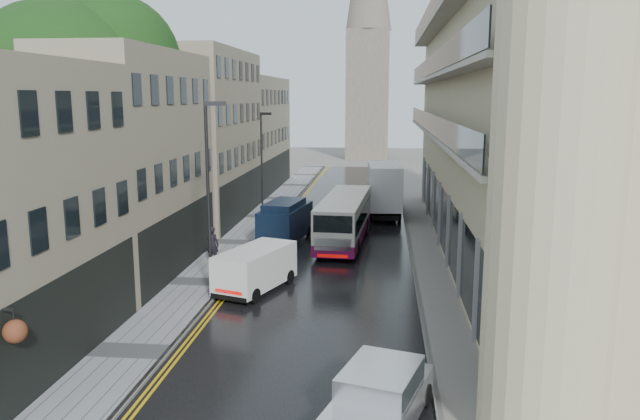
% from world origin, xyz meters
% --- Properties ---
extents(road, '(9.00, 85.00, 0.02)m').
position_xyz_m(road, '(0.00, 27.50, 0.01)').
color(road, black).
rests_on(road, ground).
extents(left_sidewalk, '(2.70, 85.00, 0.12)m').
position_xyz_m(left_sidewalk, '(-5.85, 27.50, 0.06)').
color(left_sidewalk, gray).
rests_on(left_sidewalk, ground).
extents(right_sidewalk, '(1.80, 85.00, 0.12)m').
position_xyz_m(right_sidewalk, '(5.40, 27.50, 0.06)').
color(right_sidewalk, slate).
rests_on(right_sidewalk, ground).
extents(old_shop_row, '(4.50, 56.00, 12.00)m').
position_xyz_m(old_shop_row, '(-9.45, 30.00, 6.00)').
color(old_shop_row, gray).
rests_on(old_shop_row, ground).
extents(modern_block, '(8.00, 40.00, 14.00)m').
position_xyz_m(modern_block, '(10.30, 26.00, 7.00)').
color(modern_block, tan).
rests_on(modern_block, ground).
extents(church_spire, '(6.40, 6.40, 40.00)m').
position_xyz_m(church_spire, '(0.50, 82.00, 20.00)').
color(church_spire, slate).
rests_on(church_spire, ground).
extents(tree_near, '(10.56, 10.56, 13.89)m').
position_xyz_m(tree_near, '(-12.50, 20.00, 6.95)').
color(tree_near, black).
rests_on(tree_near, ground).
extents(tree_far, '(9.24, 9.24, 12.46)m').
position_xyz_m(tree_far, '(-12.20, 33.00, 6.23)').
color(tree_far, black).
rests_on(tree_far, ground).
extents(cream_bus, '(2.97, 10.49, 2.83)m').
position_xyz_m(cream_bus, '(-0.71, 25.84, 1.43)').
color(cream_bus, silver).
rests_on(cream_bus, road).
extents(white_lorry, '(2.73, 7.74, 4.00)m').
position_xyz_m(white_lorry, '(2.00, 35.43, 2.02)').
color(white_lorry, white).
rests_on(white_lorry, road).
extents(silver_hatchback, '(3.24, 4.97, 1.72)m').
position_xyz_m(silver_hatchback, '(1.50, 5.58, 0.88)').
color(silver_hatchback, silver).
rests_on(silver_hatchback, road).
extents(white_van, '(3.36, 4.93, 2.05)m').
position_xyz_m(white_van, '(-4.30, 17.22, 1.05)').
color(white_van, silver).
rests_on(white_van, road).
extents(navy_van, '(2.84, 5.47, 2.66)m').
position_xyz_m(navy_van, '(-4.30, 26.73, 1.35)').
color(navy_van, black).
rests_on(navy_van, road).
extents(pedestrian, '(0.82, 0.64, 1.97)m').
position_xyz_m(pedestrian, '(-6.12, 22.65, 1.10)').
color(pedestrian, black).
rests_on(pedestrian, left_sidewalk).
extents(lamp_post_near, '(0.98, 0.49, 8.51)m').
position_xyz_m(lamp_post_near, '(-4.90, 17.89, 4.38)').
color(lamp_post_near, black).
rests_on(lamp_post_near, left_sidewalk).
extents(lamp_post_far, '(0.87, 0.49, 7.63)m').
position_xyz_m(lamp_post_far, '(-5.58, 33.85, 3.94)').
color(lamp_post_far, black).
rests_on(lamp_post_far, left_sidewalk).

